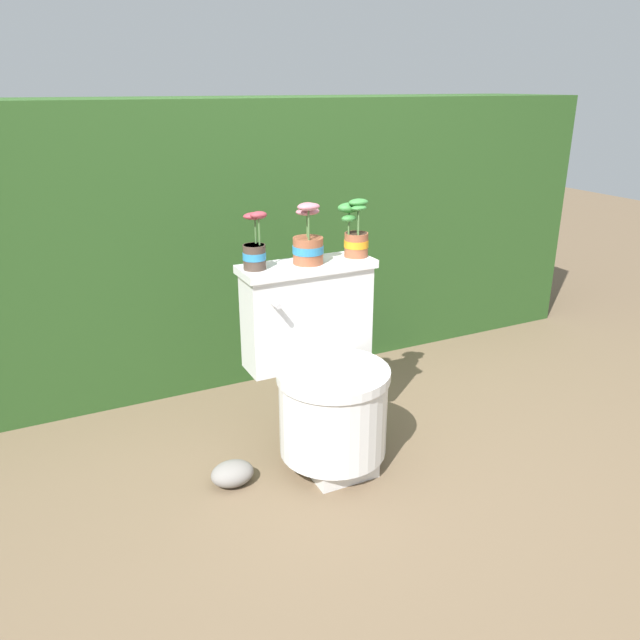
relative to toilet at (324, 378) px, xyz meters
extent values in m
plane|color=brown|center=(0.09, -0.12, -0.33)|extent=(12.00, 12.00, 0.00)
cube|color=#284C1E|center=(0.09, 1.06, 0.32)|extent=(3.67, 0.65, 1.30)
cube|color=silver|center=(0.00, -0.08, -0.30)|extent=(0.23, 0.31, 0.06)
cylinder|color=silver|center=(0.00, -0.08, -0.12)|extent=(0.40, 0.40, 0.30)
cylinder|color=silver|center=(0.00, -0.08, 0.05)|extent=(0.41, 0.41, 0.04)
cube|color=silver|center=(0.00, 0.14, 0.20)|extent=(0.49, 0.15, 0.37)
cube|color=silver|center=(0.00, 0.14, 0.40)|extent=(0.51, 0.18, 0.03)
cylinder|color=silver|center=(-0.17, 0.04, 0.31)|extent=(0.02, 0.05, 0.02)
cylinder|color=#47382D|center=(-0.20, 0.15, 0.46)|extent=(0.08, 0.08, 0.09)
cylinder|color=#2D84BC|center=(-0.20, 0.15, 0.46)|extent=(0.08, 0.08, 0.03)
cylinder|color=#332319|center=(-0.20, 0.15, 0.49)|extent=(0.07, 0.07, 0.01)
cylinder|color=#4C753D|center=(-0.19, 0.14, 0.55)|extent=(0.01, 0.01, 0.10)
ellipsoid|color=#93333D|center=(-0.19, 0.14, 0.61)|extent=(0.06, 0.04, 0.03)
cylinder|color=#4C753D|center=(-0.19, 0.16, 0.55)|extent=(0.01, 0.01, 0.09)
ellipsoid|color=#93333D|center=(-0.19, 0.16, 0.60)|extent=(0.09, 0.06, 0.03)
cylinder|color=#9E5638|center=(0.00, 0.13, 0.46)|extent=(0.11, 0.11, 0.10)
cylinder|color=#2D84BC|center=(0.00, 0.13, 0.46)|extent=(0.11, 0.11, 0.03)
cylinder|color=#332319|center=(0.00, 0.13, 0.50)|extent=(0.10, 0.10, 0.01)
cylinder|color=#4C753D|center=(0.00, 0.14, 0.55)|extent=(0.01, 0.01, 0.08)
ellipsoid|color=#B26B75|center=(0.00, 0.14, 0.60)|extent=(0.09, 0.06, 0.03)
cylinder|color=#4C753D|center=(0.00, 0.14, 0.56)|extent=(0.01, 0.01, 0.10)
ellipsoid|color=#B26B75|center=(0.00, 0.14, 0.62)|extent=(0.07, 0.05, 0.03)
cylinder|color=#4C753D|center=(-0.01, 0.09, 0.56)|extent=(0.01, 0.01, 0.11)
ellipsoid|color=#B26B75|center=(-0.01, 0.09, 0.63)|extent=(0.08, 0.06, 0.03)
cylinder|color=#9E5638|center=(0.21, 0.14, 0.46)|extent=(0.09, 0.09, 0.09)
cylinder|color=orange|center=(0.21, 0.14, 0.46)|extent=(0.09, 0.09, 0.03)
cylinder|color=#332319|center=(0.21, 0.14, 0.50)|extent=(0.08, 0.08, 0.01)
cylinder|color=#4C753D|center=(0.17, 0.13, 0.53)|extent=(0.01, 0.01, 0.05)
ellipsoid|color=#387F38|center=(0.17, 0.13, 0.56)|extent=(0.06, 0.04, 0.03)
cylinder|color=#4C753D|center=(0.20, 0.12, 0.56)|extent=(0.01, 0.01, 0.11)
ellipsoid|color=#387F38|center=(0.20, 0.12, 0.62)|extent=(0.08, 0.05, 0.03)
cylinder|color=#4C753D|center=(0.18, 0.16, 0.54)|extent=(0.01, 0.01, 0.08)
ellipsoid|color=#387F38|center=(0.18, 0.16, 0.60)|extent=(0.09, 0.06, 0.04)
cylinder|color=#4C753D|center=(0.19, 0.11, 0.55)|extent=(0.01, 0.01, 0.09)
ellipsoid|color=#387F38|center=(0.19, 0.11, 0.60)|extent=(0.06, 0.04, 0.02)
ellipsoid|color=gray|center=(-0.38, -0.03, -0.29)|extent=(0.16, 0.13, 0.09)
camera|label=1|loc=(-0.94, -1.87, 1.03)|focal=35.00mm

